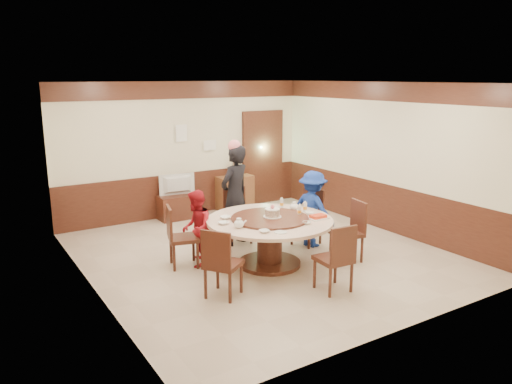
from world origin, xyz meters
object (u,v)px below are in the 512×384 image
person_blue (313,209)px  tv_stand (179,207)px  banquet_table (270,232)px  birthday_cake (272,213)px  person_red (196,228)px  person_standing (235,195)px  shrimp_platter (318,217)px  thermos (235,168)px  television (178,185)px  side_cabinet (235,193)px

person_blue → tv_stand: bearing=10.3°
banquet_table → birthday_cake: bearing=-7.2°
person_red → person_blue: 2.12m
person_standing → person_red: person_standing is taller
shrimp_platter → thermos: 3.67m
shrimp_platter → tv_stand: shrimp_platter is taller
banquet_table → person_red: size_ratio=1.63×
person_standing → thermos: person_standing is taller
person_blue → birthday_cake: 1.18m
person_standing → thermos: 2.36m
birthday_cake → tv_stand: 3.27m
person_blue → shrimp_platter: (-0.50, -0.76, 0.11)m
banquet_table → birthday_cake: size_ratio=6.87×
birthday_cake → thermos: (1.18, 3.24, 0.09)m
person_red → banquet_table: bearing=87.2°
television → side_cabinet: size_ratio=0.94×
person_red → shrimp_platter: bearing=87.7°
birthday_cake → tv_stand: bearing=93.3°
banquet_table → person_blue: bearing=18.3°
person_blue → television: person_blue is taller
television → side_cabinet: (1.36, 0.03, -0.34)m
banquet_table → person_standing: bearing=87.2°
person_red → birthday_cake: (1.01, -0.61, 0.25)m
birthday_cake → side_cabinet: bearing=70.1°
person_red → tv_stand: (0.82, 2.60, -0.35)m
person_blue → side_cabinet: size_ratio=1.66×
banquet_table → thermos: 3.48m
person_standing → shrimp_platter: 1.68m
banquet_table → person_blue: (1.14, 0.38, 0.13)m
shrimp_platter → tv_stand: (-0.78, 3.59, -0.53)m
person_red → birthday_cake: bearing=88.2°
tv_stand → thermos: bearing=1.3°
birthday_cake → shrimp_platter: size_ratio=0.95×
shrimp_platter → person_blue: bearing=56.8°
birthday_cake → banquet_table: bearing=172.8°
person_blue → shrimp_platter: person_blue is taller
person_blue → tv_stand: 3.14m
person_standing → thermos: (1.17, 2.05, 0.06)m
birthday_cake → shrimp_platter: birthday_cake is taller
person_standing → thermos: size_ratio=4.63×
person_blue → side_cabinet: (0.07, 2.86, -0.29)m
shrimp_platter → side_cabinet: size_ratio=0.38×
thermos → shrimp_platter: bearing=-99.1°
side_cabinet → birthday_cake: bearing=-109.9°
person_red → shrimp_platter: 1.90m
person_red → thermos: 3.44m
banquet_table → shrimp_platter: size_ratio=6.52×
television → person_blue: bearing=120.6°
person_standing → person_red: 1.21m
banquet_table → person_red: person_red is taller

